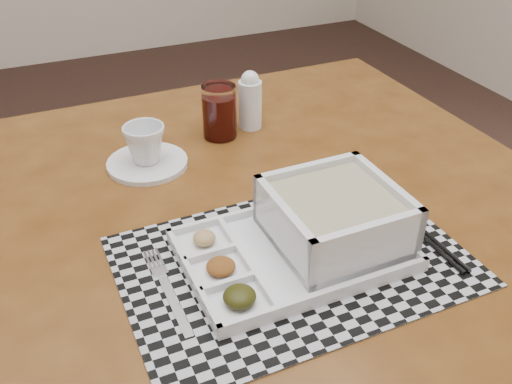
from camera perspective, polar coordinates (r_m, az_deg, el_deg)
floor at (r=1.92m, az=-15.61°, el=-13.30°), size 5.00×5.00×0.00m
dining_table at (r=0.99m, az=-0.02°, el=-6.09°), size 1.10×1.10×0.82m
placemat at (r=0.84m, az=3.72°, el=-6.92°), size 0.50×0.34×0.00m
serving_tray at (r=0.85m, az=6.67°, el=-3.56°), size 0.32×0.22×0.09m
fork at (r=0.80m, az=-8.87°, el=-9.46°), size 0.02×0.19×0.00m
spoon at (r=0.97m, az=13.13°, el=-1.27°), size 0.04×0.18×0.01m
chopsticks at (r=0.93m, az=15.57°, el=-3.28°), size 0.02×0.24×0.01m
saucer at (r=1.08m, az=-10.81°, el=2.85°), size 0.15×0.15×0.01m
cup at (r=1.06m, az=-11.03°, el=4.75°), size 0.08×0.08×0.07m
juice_glass at (r=1.15m, az=-3.68°, el=7.83°), size 0.07×0.07×0.11m
creamer_bottle at (r=1.18m, az=-0.59°, el=9.13°), size 0.05×0.05×0.12m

